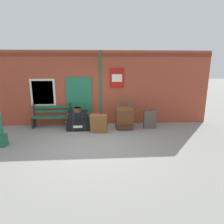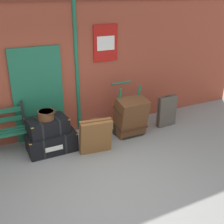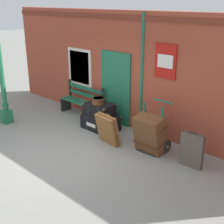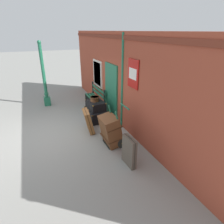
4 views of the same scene
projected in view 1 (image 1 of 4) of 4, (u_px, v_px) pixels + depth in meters
The scene contains 10 objects.
ground_plane at pixel (91, 146), 6.38m from camera, with size 60.00×60.00×0.00m, color gray.
brick_facade at pixel (92, 88), 8.51m from camera, with size 10.40×0.35×3.20m.
platform_bench at pixel (52, 117), 8.25m from camera, with size 1.60×0.43×1.01m.
steamer_trunk_base at pixel (79, 124), 8.01m from camera, with size 1.01×0.67×0.43m.
steamer_trunk_middle at pixel (78, 116), 7.93m from camera, with size 0.85×0.61×0.33m.
round_hatbox at pixel (77, 109), 7.84m from camera, with size 0.36×0.34×0.18m.
porters_trolley at pixel (124, 122), 8.13m from camera, with size 0.71×0.63×1.19m.
large_brown_trunk at pixel (124, 118), 7.91m from camera, with size 0.70×0.60×0.95m.
suitcase_cream at pixel (99, 124), 7.50m from camera, with size 0.69×0.41×0.79m.
suitcase_charcoal at pixel (150, 119), 8.05m from camera, with size 0.52×0.16×0.82m.
Camera 1 is at (0.32, -5.96, 2.61)m, focal length 31.00 mm.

